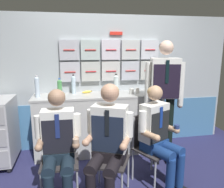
{
  "coord_description": "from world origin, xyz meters",
  "views": [
    {
      "loc": [
        -0.6,
        -2.22,
        1.65
      ],
      "look_at": [
        -0.09,
        0.39,
        1.08
      ],
      "focal_mm": 35.58,
      "sensor_mm": 36.0,
      "label": 1
    }
  ],
  "objects_px": {
    "water_bottle_tall": "(116,84)",
    "snack_banana": "(87,92)",
    "folding_chair_left": "(60,150)",
    "folding_chair_center": "(112,149)",
    "crew_member_center": "(108,139)",
    "folding_chair_right": "(148,140)",
    "crew_member_left": "(58,143)",
    "crew_member_standing": "(164,91)",
    "crew_member_right": "(159,133)",
    "coffee_cup_spare": "(132,91)"
  },
  "relations": [
    {
      "from": "folding_chair_right",
      "to": "folding_chair_center",
      "type": "bearing_deg",
      "value": -162.93
    },
    {
      "from": "crew_member_right",
      "to": "folding_chair_center",
      "type": "bearing_deg",
      "value": -179.2
    },
    {
      "from": "crew_member_right",
      "to": "water_bottle_tall",
      "type": "xyz_separation_m",
      "value": [
        -0.29,
        1.06,
        0.42
      ]
    },
    {
      "from": "folding_chair_left",
      "to": "crew_member_center",
      "type": "distance_m",
      "value": 0.59
    },
    {
      "from": "folding_chair_right",
      "to": "snack_banana",
      "type": "height_order",
      "value": "snack_banana"
    },
    {
      "from": "folding_chair_left",
      "to": "snack_banana",
      "type": "distance_m",
      "value": 1.21
    },
    {
      "from": "folding_chair_center",
      "to": "snack_banana",
      "type": "height_order",
      "value": "snack_banana"
    },
    {
      "from": "water_bottle_tall",
      "to": "folding_chair_center",
      "type": "bearing_deg",
      "value": -104.47
    },
    {
      "from": "folding_chair_right",
      "to": "water_bottle_tall",
      "type": "bearing_deg",
      "value": 103.47
    },
    {
      "from": "folding_chair_right",
      "to": "coffee_cup_spare",
      "type": "bearing_deg",
      "value": 89.62
    },
    {
      "from": "folding_chair_left",
      "to": "folding_chair_center",
      "type": "height_order",
      "value": "same"
    },
    {
      "from": "crew_member_right",
      "to": "coffee_cup_spare",
      "type": "relative_size",
      "value": 14.09
    },
    {
      "from": "coffee_cup_spare",
      "to": "crew_member_center",
      "type": "bearing_deg",
      "value": -117.2
    },
    {
      "from": "crew_member_right",
      "to": "snack_banana",
      "type": "height_order",
      "value": "crew_member_right"
    },
    {
      "from": "crew_member_left",
      "to": "snack_banana",
      "type": "distance_m",
      "value": 1.31
    },
    {
      "from": "crew_member_left",
      "to": "crew_member_center",
      "type": "relative_size",
      "value": 0.96
    },
    {
      "from": "crew_member_right",
      "to": "coffee_cup_spare",
      "type": "height_order",
      "value": "crew_member_right"
    },
    {
      "from": "folding_chair_center",
      "to": "crew_member_standing",
      "type": "height_order",
      "value": "crew_member_standing"
    },
    {
      "from": "crew_member_standing",
      "to": "crew_member_center",
      "type": "bearing_deg",
      "value": -143.2
    },
    {
      "from": "crew_member_left",
      "to": "crew_member_center",
      "type": "xyz_separation_m",
      "value": [
        0.51,
        -0.07,
        0.04
      ]
    },
    {
      "from": "crew_member_center",
      "to": "folding_chair_center",
      "type": "bearing_deg",
      "value": 64.44
    },
    {
      "from": "snack_banana",
      "to": "crew_member_center",
      "type": "bearing_deg",
      "value": -85.11
    },
    {
      "from": "folding_chair_center",
      "to": "crew_member_right",
      "type": "relative_size",
      "value": 0.68
    },
    {
      "from": "crew_member_left",
      "to": "folding_chair_left",
      "type": "bearing_deg",
      "value": 88.81
    },
    {
      "from": "crew_member_standing",
      "to": "coffee_cup_spare",
      "type": "distance_m",
      "value": 0.55
    },
    {
      "from": "folding_chair_right",
      "to": "crew_member_standing",
      "type": "xyz_separation_m",
      "value": [
        0.36,
        0.4,
        0.54
      ]
    },
    {
      "from": "coffee_cup_spare",
      "to": "crew_member_standing",
      "type": "bearing_deg",
      "value": -49.49
    },
    {
      "from": "crew_member_left",
      "to": "crew_member_standing",
      "type": "bearing_deg",
      "value": 23.46
    },
    {
      "from": "folding_chair_center",
      "to": "crew_member_center",
      "type": "xyz_separation_m",
      "value": [
        -0.07,
        -0.14,
        0.2
      ]
    },
    {
      "from": "folding_chair_right",
      "to": "water_bottle_tall",
      "type": "distance_m",
      "value": 1.1
    },
    {
      "from": "crew_member_left",
      "to": "water_bottle_tall",
      "type": "distance_m",
      "value": 1.48
    },
    {
      "from": "crew_member_center",
      "to": "crew_member_right",
      "type": "distance_m",
      "value": 0.66
    },
    {
      "from": "folding_chair_right",
      "to": "crew_member_right",
      "type": "height_order",
      "value": "crew_member_right"
    },
    {
      "from": "folding_chair_left",
      "to": "water_bottle_tall",
      "type": "bearing_deg",
      "value": 48.96
    },
    {
      "from": "crew_member_center",
      "to": "water_bottle_tall",
      "type": "relative_size",
      "value": 4.17
    },
    {
      "from": "folding_chair_left",
      "to": "crew_member_left",
      "type": "distance_m",
      "value": 0.23
    },
    {
      "from": "water_bottle_tall",
      "to": "snack_banana",
      "type": "bearing_deg",
      "value": 170.29
    },
    {
      "from": "crew_member_standing",
      "to": "water_bottle_tall",
      "type": "height_order",
      "value": "crew_member_standing"
    },
    {
      "from": "folding_chair_left",
      "to": "crew_member_center",
      "type": "relative_size",
      "value": 0.65
    },
    {
      "from": "water_bottle_tall",
      "to": "crew_member_left",
      "type": "bearing_deg",
      "value": -126.87
    },
    {
      "from": "folding_chair_right",
      "to": "snack_banana",
      "type": "relative_size",
      "value": 4.81
    },
    {
      "from": "folding_chair_right",
      "to": "folding_chair_left",
      "type": "bearing_deg",
      "value": -176.54
    },
    {
      "from": "water_bottle_tall",
      "to": "snack_banana",
      "type": "distance_m",
      "value": 0.48
    },
    {
      "from": "folding_chair_left",
      "to": "crew_member_center",
      "type": "xyz_separation_m",
      "value": [
        0.51,
        -0.23,
        0.2
      ]
    },
    {
      "from": "folding_chair_left",
      "to": "folding_chair_right",
      "type": "relative_size",
      "value": 1.0
    },
    {
      "from": "folding_chair_left",
      "to": "coffee_cup_spare",
      "type": "distance_m",
      "value": 1.46
    },
    {
      "from": "folding_chair_right",
      "to": "snack_banana",
      "type": "distance_m",
      "value": 1.28
    },
    {
      "from": "folding_chair_left",
      "to": "water_bottle_tall",
      "type": "relative_size",
      "value": 2.71
    },
    {
      "from": "folding_chair_left",
      "to": "crew_member_left",
      "type": "height_order",
      "value": "crew_member_left"
    },
    {
      "from": "folding_chair_center",
      "to": "coffee_cup_spare",
      "type": "height_order",
      "value": "coffee_cup_spare"
    }
  ]
}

